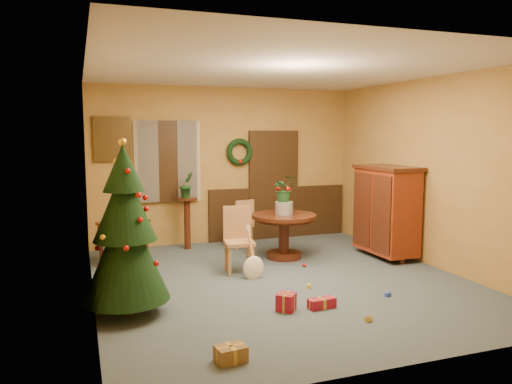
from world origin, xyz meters
name	(u,v)px	position (x,y,z in m)	size (l,w,h in m)	color
room_envelope	(237,183)	(0.21, 2.70, 1.12)	(5.50, 5.50, 5.50)	#36454E
dining_table	(284,228)	(0.53, 1.17, 0.51)	(1.06, 1.06, 0.73)	black
urn	(284,208)	(0.53, 1.17, 0.84)	(0.29, 0.29, 0.21)	slate
centerpiece_plant	(284,189)	(0.53, 1.17, 1.16)	(0.39, 0.33, 0.43)	#1E4C23
chair_near	(238,237)	(-0.42, 0.66, 0.52)	(0.48, 0.48, 0.97)	#9C633E
chair_far	(242,222)	(0.09, 2.06, 0.47)	(0.47, 0.47, 0.88)	#9C633E
guitar	(254,253)	(-0.33, 0.23, 0.36)	(0.31, 0.15, 0.73)	white
plant_stand	(187,217)	(-0.84, 2.34, 0.57)	(0.36, 0.36, 0.92)	black
stand_plant	(187,185)	(-0.84, 2.34, 1.15)	(0.25, 0.21, 0.46)	#19471E
christmas_tree	(125,232)	(-2.15, -0.61, 0.95)	(0.97, 0.97, 2.00)	#382111
writing_desk	(124,231)	(-1.98, 1.73, 0.51)	(0.85, 0.65, 0.68)	black
sideboard	(386,209)	(2.15, 0.67, 0.81)	(0.65, 1.19, 1.52)	#501B09
gift_a	(231,354)	(-1.38, -2.14, 0.07)	(0.29, 0.23, 0.15)	brown
gift_b	(286,302)	(-0.40, -1.11, 0.10)	(0.28, 0.28, 0.20)	maroon
gift_c	(150,294)	(-1.85, -0.19, 0.07)	(0.29, 0.32, 0.14)	brown
gift_d	(322,303)	(0.03, -1.18, 0.06)	(0.34, 0.17, 0.12)	maroon
toy_a	(388,295)	(1.01, -1.08, 0.03)	(0.08, 0.05, 0.05)	#2742AB
toy_b	(321,300)	(0.11, -0.99, 0.03)	(0.06, 0.06, 0.06)	#23802F
toy_c	(309,286)	(0.22, -0.44, 0.03)	(0.08, 0.05, 0.05)	gold
toy_d	(304,265)	(0.60, 0.53, 0.03)	(0.06, 0.06, 0.06)	red
toy_e	(368,319)	(0.32, -1.73, 0.03)	(0.08, 0.05, 0.05)	gold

